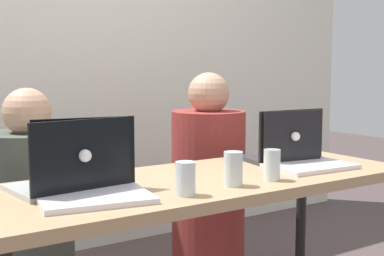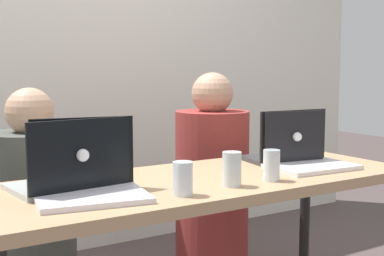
% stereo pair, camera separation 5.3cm
% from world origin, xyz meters
% --- Properties ---
extents(back_wall, '(4.50, 0.10, 2.40)m').
position_xyz_m(back_wall, '(0.00, 1.46, 1.20)').
color(back_wall, white).
rests_on(back_wall, ground).
extents(desk, '(1.68, 0.63, 0.71)m').
position_xyz_m(desk, '(0.00, 0.00, 0.64)').
color(desk, tan).
rests_on(desk, ground).
extents(person_on_left, '(0.42, 0.42, 1.03)m').
position_xyz_m(person_on_left, '(-0.46, 0.60, 0.46)').
color(person_on_left, '#494F48').
rests_on(person_on_left, ground).
extents(person_on_right, '(0.44, 0.44, 1.09)m').
position_xyz_m(person_on_right, '(0.46, 0.60, 0.48)').
color(person_on_right, maroon).
rests_on(person_on_right, ground).
extents(laptop_front_left, '(0.38, 0.31, 0.25)m').
position_xyz_m(laptop_front_left, '(-0.46, -0.05, 0.76)').
color(laptop_front_left, silver).
rests_on(laptop_front_left, desk).
extents(laptop_front_right, '(0.35, 0.28, 0.23)m').
position_xyz_m(laptop_front_right, '(0.48, -0.05, 0.76)').
color(laptop_front_right, silver).
rests_on(laptop_front_right, desk).
extents(laptop_back_left, '(0.38, 0.30, 0.25)m').
position_xyz_m(laptop_back_left, '(-0.48, 0.06, 0.76)').
color(laptop_back_left, '#AEB7B6').
rests_on(laptop_back_left, desk).
extents(laptop_back_right, '(0.32, 0.29, 0.23)m').
position_xyz_m(laptop_back_right, '(0.48, 0.07, 0.76)').
color(laptop_back_right, '#333337').
rests_on(laptop_back_right, desk).
extents(water_glass_center, '(0.07, 0.07, 0.12)m').
position_xyz_m(water_glass_center, '(0.01, -0.17, 0.76)').
color(water_glass_center, silver).
rests_on(water_glass_center, desk).
extents(water_glass_right, '(0.06, 0.06, 0.11)m').
position_xyz_m(water_glass_right, '(0.19, -0.18, 0.76)').
color(water_glass_right, silver).
rests_on(water_glass_right, desk).
extents(water_glass_left, '(0.07, 0.07, 0.11)m').
position_xyz_m(water_glass_left, '(-0.20, -0.20, 0.75)').
color(water_glass_left, silver).
rests_on(water_glass_left, desk).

